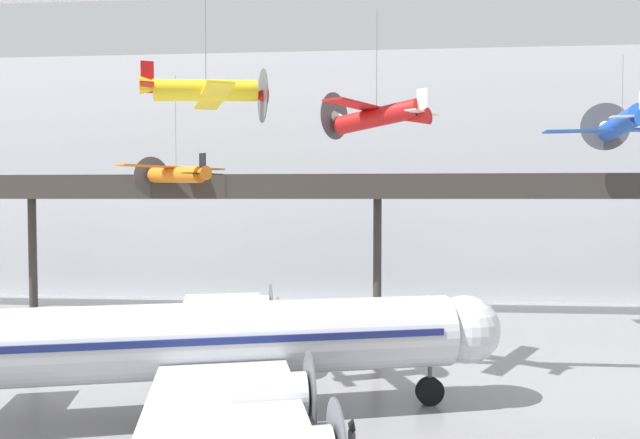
# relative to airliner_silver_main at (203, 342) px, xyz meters

# --- Properties ---
(hangar_back_wall) EXTENTS (140.00, 3.00, 23.31)m
(hangar_back_wall) POSITION_rel_airliner_silver_main_xyz_m (7.97, 31.24, 8.24)
(hangar_back_wall) COLOR silver
(hangar_back_wall) RESTS_ON ground
(mezzanine_walkway) EXTENTS (110.00, 3.20, 11.52)m
(mezzanine_walkway) POSITION_rel_airliner_silver_main_xyz_m (7.97, 23.08, 6.39)
(mezzanine_walkway) COLOR #38332D
(mezzanine_walkway) RESTS_ON ground
(airliner_silver_main) EXTENTS (27.19, 31.46, 9.59)m
(airliner_silver_main) POSITION_rel_airliner_silver_main_xyz_m (0.00, 0.00, 0.00)
(airliner_silver_main) COLOR silver
(airliner_silver_main) RESTS_ON ground
(suspended_plane_blue_trainer) EXTENTS (9.92, 8.10, 6.09)m
(suspended_plane_blue_trainer) POSITION_rel_airliner_silver_main_xyz_m (24.24, 16.38, 11.18)
(suspended_plane_blue_trainer) COLOR #1E4CAD
(suspended_plane_orange_highwing) EXTENTS (7.68, 8.27, 9.40)m
(suspended_plane_orange_highwing) POSITION_rel_airliner_silver_main_xyz_m (-7.74, 19.61, 8.04)
(suspended_plane_orange_highwing) COLOR orange
(suspended_plane_red_highwing) EXTENTS (6.03, 6.64, 6.46)m
(suspended_plane_red_highwing) POSITION_rel_airliner_silver_main_xyz_m (7.51, 5.74, 10.38)
(suspended_plane_red_highwing) COLOR red
(suspended_plane_yellow_lowwing) EXTENTS (6.10, 7.09, 6.03)m
(suspended_plane_yellow_lowwing) POSITION_rel_airliner_silver_main_xyz_m (-0.41, 2.26, 11.12)
(suspended_plane_yellow_lowwing) COLOR yellow
(info_sign_pedestal) EXTENTS (0.33, 0.73, 1.24)m
(info_sign_pedestal) POSITION_rel_airliner_silver_main_xyz_m (6.47, -2.41, -2.96)
(info_sign_pedestal) COLOR #4C4C51
(info_sign_pedestal) RESTS_ON ground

